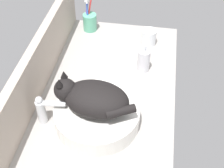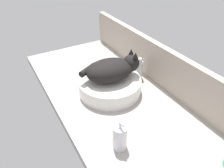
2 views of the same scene
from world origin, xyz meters
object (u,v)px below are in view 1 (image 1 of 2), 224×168
sink_basin (96,115)px  soap_dispenser (144,60)px  cat (92,98)px  toothbrush_cup (90,21)px  faucet (44,109)px  water_glass (149,38)px

sink_basin → soap_dispenser: size_ratio=2.33×
cat → soap_dispenser: size_ratio=2.22×
toothbrush_cup → sink_basin: bearing=-165.4°
sink_basin → toothbrush_cup: (63.52, 16.59, 1.31)cm
faucet → sink_basin: bearing=-82.0°
cat → soap_dispenser: 39.20cm
cat → sink_basin: bearing=-93.5°
sink_basin → faucet: size_ratio=2.46×
cat → soap_dispenser: cat is taller
faucet → water_glass: faucet is taller
sink_basin → cat: bearing=86.5°
water_glass → toothbrush_cup: bearing=76.5°
sink_basin → water_glass: (55.65, -16.19, -0.38)cm
water_glass → sink_basin: bearing=163.8°
faucet → toothbrush_cup: size_ratio=0.73×
faucet → soap_dispenser: 51.57cm
soap_dispenser → sink_basin: bearing=156.2°
water_glass → soap_dispenser: bearing=177.5°
faucet → soap_dispenser: (37.49, -35.38, -1.64)cm
cat → toothbrush_cup: size_ratio=1.70×
cat → soap_dispenser: bearing=-25.7°
faucet → water_glass: (58.49, -36.28, -3.75)cm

